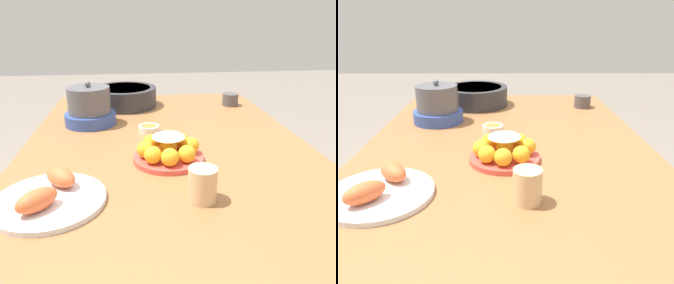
# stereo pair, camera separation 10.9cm
# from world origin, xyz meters

# --- Properties ---
(dining_table) EXTENTS (1.57, 1.01, 0.76)m
(dining_table) POSITION_xyz_m (0.00, 0.00, 0.68)
(dining_table) COLOR #936038
(dining_table) RESTS_ON ground_plane
(cake_plate) EXTENTS (0.23, 0.23, 0.09)m
(cake_plate) POSITION_xyz_m (-0.12, 0.01, 0.79)
(cake_plate) COLOR #E04C42
(cake_plate) RESTS_ON dining_table
(serving_bowl) EXTENTS (0.32, 0.32, 0.10)m
(serving_bowl) POSITION_xyz_m (0.57, 0.16, 0.81)
(serving_bowl) COLOR #2D2D33
(serving_bowl) RESTS_ON dining_table
(sauce_bowl) EXTENTS (0.08, 0.08, 0.03)m
(sauce_bowl) POSITION_xyz_m (0.16, 0.06, 0.77)
(sauce_bowl) COLOR silver
(sauce_bowl) RESTS_ON dining_table
(seafood_platter) EXTENTS (0.28, 0.28, 0.07)m
(seafood_platter) POSITION_xyz_m (-0.33, 0.33, 0.78)
(seafood_platter) COLOR silver
(seafood_platter) RESTS_ON dining_table
(cup_near) EXTENTS (0.08, 0.08, 0.06)m
(cup_near) POSITION_xyz_m (0.52, -0.38, 0.79)
(cup_near) COLOR #4C4747
(cup_near) RESTS_ON dining_table
(cup_far) EXTENTS (0.07, 0.07, 0.09)m
(cup_far) POSITION_xyz_m (-0.36, -0.05, 0.80)
(cup_far) COLOR #DBB27F
(cup_far) RESTS_ON dining_table
(warming_pot) EXTENTS (0.21, 0.21, 0.18)m
(warming_pot) POSITION_xyz_m (0.29, 0.30, 0.83)
(warming_pot) COLOR #334C99
(warming_pot) RESTS_ON dining_table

